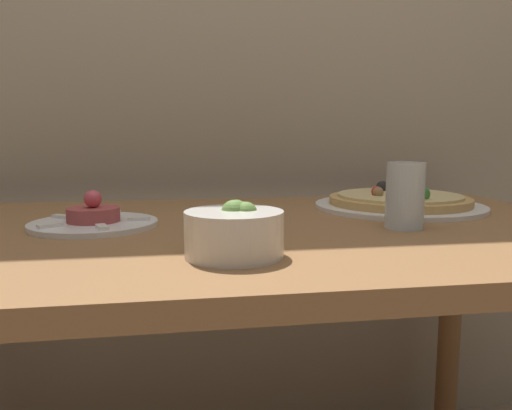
% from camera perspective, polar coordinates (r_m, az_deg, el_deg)
% --- Properties ---
extents(dining_table, '(1.39, 0.80, 0.73)m').
position_cam_1_polar(dining_table, '(0.94, -1.49, -7.84)').
color(dining_table, olive).
rests_on(dining_table, ground_plane).
extents(pizza_plate, '(0.38, 0.38, 0.06)m').
position_cam_1_polar(pizza_plate, '(1.18, 16.03, 0.36)').
color(pizza_plate, white).
rests_on(pizza_plate, dining_table).
extents(tartare_plate, '(0.23, 0.23, 0.07)m').
position_cam_1_polar(tartare_plate, '(0.96, -18.05, -1.67)').
color(tartare_plate, white).
rests_on(tartare_plate, dining_table).
extents(small_bowl, '(0.14, 0.14, 0.08)m').
position_cam_1_polar(small_bowl, '(0.69, -2.47, -3.08)').
color(small_bowl, silver).
rests_on(small_bowl, dining_table).
extents(drinking_glass, '(0.07, 0.07, 0.12)m').
position_cam_1_polar(drinking_glass, '(0.93, 16.66, 1.05)').
color(drinking_glass, silver).
rests_on(drinking_glass, dining_table).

